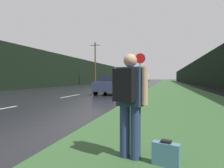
{
  "coord_description": "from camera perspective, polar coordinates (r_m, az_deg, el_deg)",
  "views": [
    {
      "loc": [
        6.68,
        1.12,
        1.28
      ],
      "look_at": [
        2.62,
        16.22,
        0.85
      ],
      "focal_mm": 32.0,
      "sensor_mm": 36.0,
      "label": 1
    }
  ],
  "objects": [
    {
      "name": "treeline_near_side",
      "position": [
        49.38,
        23.11,
        2.89
      ],
      "size": [
        2.0,
        140.0,
        5.03
      ],
      "primitive_type": "cube",
      "color": "black",
      "rests_on": "ground_plane"
    },
    {
      "name": "utility_pole_far",
      "position": [
        36.28,
        -4.82,
        5.9
      ],
      "size": [
        1.8,
        0.24,
        7.77
      ],
      "color": "#4C3823",
      "rests_on": "ground_plane"
    },
    {
      "name": "car_passing_near",
      "position": [
        16.41,
        -0.46,
        -0.27
      ],
      "size": [
        1.85,
        4.05,
        1.47
      ],
      "rotation": [
        0.0,
        0.0,
        3.14
      ],
      "color": "#2D3856",
      "rests_on": "ground_plane"
    },
    {
      "name": "lane_stripe_d",
      "position": [
        21.36,
        -3.21,
        -1.85
      ],
      "size": [
        0.12,
        3.0,
        0.01
      ],
      "primitive_type": "cube",
      "color": "silver",
      "rests_on": "ground_plane"
    },
    {
      "name": "hitchhiker_with_backpack",
      "position": [
        3.13,
        4.92,
        -4.3
      ],
      "size": [
        0.56,
        0.48,
        1.67
      ],
      "rotation": [
        0.0,
        0.0,
        -0.27
      ],
      "color": "navy",
      "rests_on": "ground_plane"
    },
    {
      "name": "treeline_far_side",
      "position": [
        51.86,
        -4.43,
        3.03
      ],
      "size": [
        2.0,
        140.0,
        5.18
      ],
      "primitive_type": "cube",
      "color": "black",
      "rests_on": "ground_plane"
    },
    {
      "name": "car_passing_far",
      "position": [
        32.64,
        7.32,
        0.55
      ],
      "size": [
        2.01,
        4.01,
        1.37
      ],
      "rotation": [
        0.0,
        0.0,
        3.14
      ],
      "color": "#9E9EA3",
      "rests_on": "ground_plane"
    },
    {
      "name": "suitcase",
      "position": [
        3.15,
        15.19,
        -18.87
      ],
      "size": [
        0.41,
        0.24,
        0.39
      ],
      "rotation": [
        0.0,
        0.0,
        -0.27
      ],
      "color": "teal",
      "rests_on": "ground_plane"
    },
    {
      "name": "stop_sign",
      "position": [
        12.75,
        8.05,
        3.62
      ],
      "size": [
        0.65,
        0.07,
        2.87
      ],
      "color": "slate",
      "rests_on": "ground_plane"
    },
    {
      "name": "delivery_truck",
      "position": [
        96.56,
        9.7,
        1.92
      ],
      "size": [
        2.47,
        8.28,
        3.57
      ],
      "color": "gray",
      "rests_on": "ground_plane"
    },
    {
      "name": "lane_stripe_c",
      "position": [
        14.89,
        -11.69,
        -3.37
      ],
      "size": [
        0.12,
        3.0,
        0.01
      ],
      "primitive_type": "cube",
      "color": "silver",
      "rests_on": "ground_plane"
    },
    {
      "name": "grass_verge",
      "position": [
        38.91,
        16.37,
        -0.35
      ],
      "size": [
        6.0,
        240.0,
        0.02
      ],
      "primitive_type": "cube",
      "color": "#33562D",
      "rests_on": "ground_plane"
    },
    {
      "name": "car_oncoming",
      "position": [
        44.08,
        3.28,
        0.91
      ],
      "size": [
        2.0,
        4.7,
        1.51
      ],
      "color": "black",
      "rests_on": "ground_plane"
    }
  ]
}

